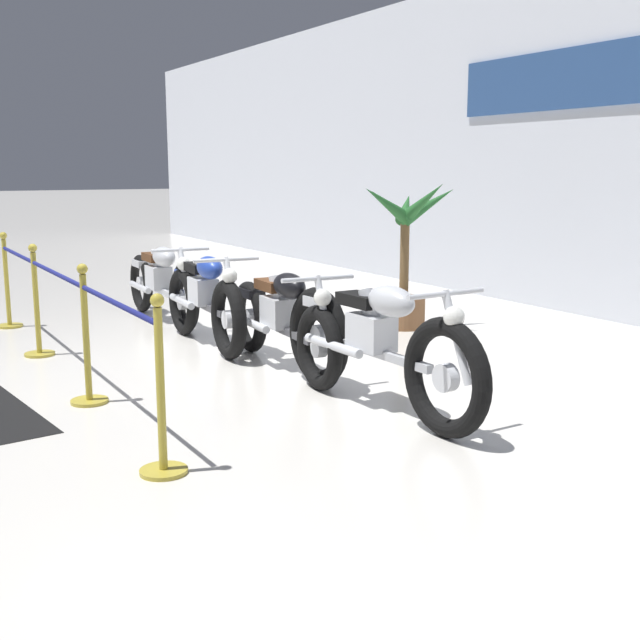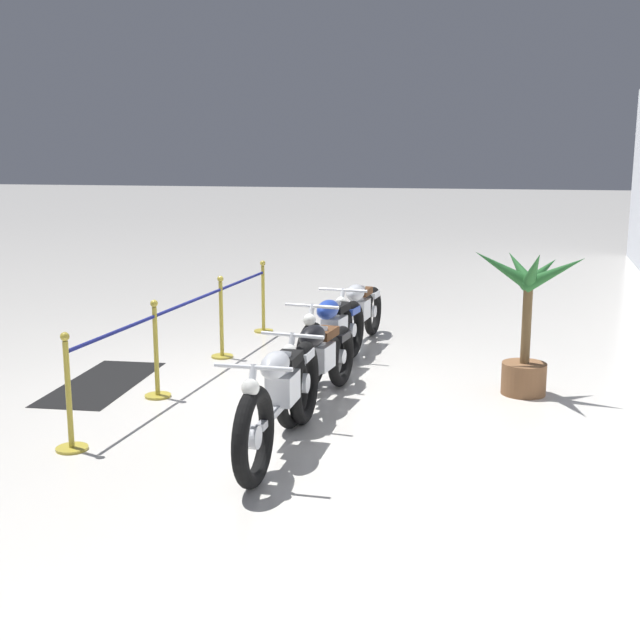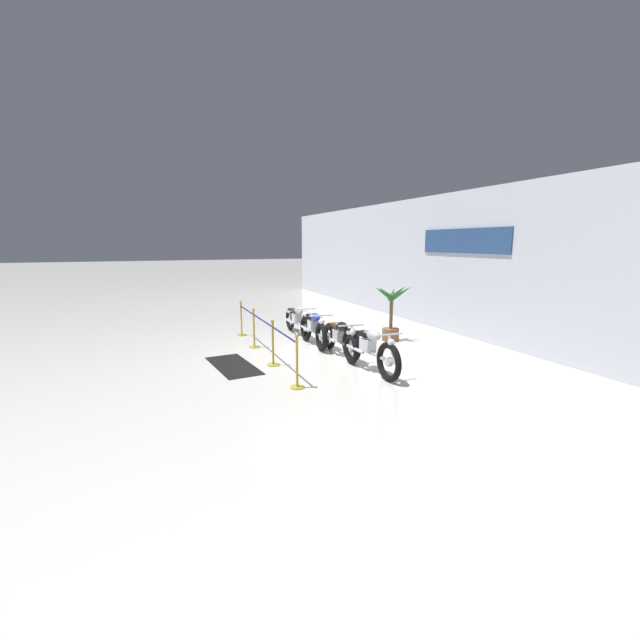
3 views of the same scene
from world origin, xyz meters
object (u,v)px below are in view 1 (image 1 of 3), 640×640
(motorcycle_silver_3, at_px, (376,343))
(stanchion_mid_left, at_px, (37,318))
(motorcycle_silver_0, at_px, (160,282))
(motorcycle_black_2, at_px, (281,319))
(stanchion_far_left, at_px, (32,285))
(potted_palm_left_of_row, at_px, (405,259))
(stanchion_mid_right, at_px, (87,357))
(stanchion_far_right, at_px, (161,414))
(motorcycle_blue_1, at_px, (205,298))

(motorcycle_silver_3, relative_size, stanchion_mid_left, 2.23)
(motorcycle_silver_0, relative_size, motorcycle_black_2, 1.05)
(motorcycle_black_2, relative_size, stanchion_mid_left, 2.07)
(stanchion_far_left, bearing_deg, motorcycle_black_2, 43.89)
(potted_palm_left_of_row, bearing_deg, motorcycle_silver_3, -40.29)
(stanchion_far_left, bearing_deg, stanchion_mid_right, 0.00)
(potted_palm_left_of_row, bearing_deg, motorcycle_black_2, -64.65)
(motorcycle_silver_0, distance_m, stanchion_mid_left, 1.85)
(motorcycle_silver_0, height_order, stanchion_mid_right, stanchion_mid_right)
(stanchion_mid_right, relative_size, stanchion_far_right, 1.00)
(motorcycle_silver_0, height_order, stanchion_far_right, stanchion_far_right)
(motorcycle_silver_0, xyz_separation_m, motorcycle_black_2, (2.63, 0.18, -0.01))
(motorcycle_silver_3, height_order, stanchion_mid_left, stanchion_mid_left)
(motorcycle_blue_1, height_order, stanchion_mid_left, stanchion_mid_left)
(motorcycle_black_2, relative_size, potted_palm_left_of_row, 1.32)
(motorcycle_silver_0, bearing_deg, stanchion_far_left, -61.73)
(motorcycle_silver_0, bearing_deg, motorcycle_silver_3, 3.28)
(motorcycle_black_2, bearing_deg, stanchion_mid_left, -133.21)
(motorcycle_black_2, xyz_separation_m, potted_palm_left_of_row, (-0.96, 2.04, 0.31))
(motorcycle_silver_0, bearing_deg, potted_palm_left_of_row, 53.00)
(stanchion_far_left, height_order, stanchion_far_right, same)
(motorcycle_blue_1, xyz_separation_m, stanchion_mid_right, (1.47, -1.55, -0.11))
(stanchion_mid_left, bearing_deg, motorcycle_blue_1, 77.86)
(motorcycle_silver_0, distance_m, motorcycle_silver_3, 4.01)
(stanchion_mid_left, bearing_deg, stanchion_far_left, 180.00)
(motorcycle_silver_0, relative_size, motorcycle_blue_1, 1.05)
(motorcycle_black_2, distance_m, stanchion_far_left, 2.50)
(motorcycle_blue_1, bearing_deg, stanchion_mid_left, -102.14)
(motorcycle_blue_1, xyz_separation_m, motorcycle_silver_3, (2.67, 0.24, 0.02))
(motorcycle_silver_0, xyz_separation_m, stanchion_far_left, (0.83, -1.55, 0.19))
(motorcycle_black_2, bearing_deg, motorcycle_silver_0, -176.18)
(motorcycle_silver_0, bearing_deg, stanchion_far_right, -19.22)
(motorcycle_silver_0, distance_m, motorcycle_blue_1, 1.34)
(motorcycle_blue_1, distance_m, stanchion_far_left, 1.64)
(motorcycle_blue_1, height_order, stanchion_far_right, stanchion_far_right)
(motorcycle_silver_0, height_order, motorcycle_black_2, motorcycle_silver_0)
(stanchion_mid_left, xyz_separation_m, stanchion_far_right, (3.45, 0.00, 0.00))
(potted_palm_left_of_row, bearing_deg, motorcycle_blue_1, -98.37)
(stanchion_mid_right, bearing_deg, stanchion_far_left, 180.00)
(potted_palm_left_of_row, distance_m, stanchion_mid_right, 3.96)
(stanchion_mid_left, relative_size, stanchion_mid_right, 1.00)
(motorcycle_silver_3, distance_m, stanchion_far_left, 3.64)
(motorcycle_black_2, relative_size, stanchion_mid_right, 2.07)
(stanchion_far_left, xyz_separation_m, stanchion_mid_right, (1.98, 0.00, -0.29))
(motorcycle_silver_3, bearing_deg, stanchion_mid_right, -123.85)
(potted_palm_left_of_row, bearing_deg, stanchion_mid_right, -73.10)
(motorcycle_silver_3, height_order, stanchion_mid_right, stanchion_mid_right)
(stanchion_mid_left, distance_m, stanchion_far_right, 3.45)
(stanchion_far_left, bearing_deg, potted_palm_left_of_row, 77.54)
(stanchion_mid_right, bearing_deg, motorcycle_black_2, 95.91)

